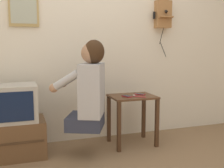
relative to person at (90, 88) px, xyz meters
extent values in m
cube|color=silver|center=(0.22, 0.58, 0.54)|extent=(6.80, 0.05, 2.55)
cube|color=#51331E|center=(0.56, 0.18, -0.16)|extent=(0.52, 0.41, 0.02)
cube|color=#452B1A|center=(0.33, 0.01, -0.45)|extent=(0.04, 0.04, 0.57)
cube|color=#452B1A|center=(0.80, 0.01, -0.45)|extent=(0.04, 0.04, 0.57)
cube|color=#452B1A|center=(0.33, 0.36, -0.45)|extent=(0.04, 0.04, 0.57)
cube|color=#452B1A|center=(0.80, 0.36, -0.45)|extent=(0.04, 0.04, 0.57)
cube|color=#2D3347|center=(-0.04, 0.02, -0.36)|extent=(0.49, 0.51, 0.14)
cube|color=#ADADB2|center=(0.02, -0.01, -0.02)|extent=(0.37, 0.47, 0.54)
sphere|color=#A37556|center=(0.02, -0.01, 0.36)|extent=(0.21, 0.21, 0.21)
ellipsoid|color=#382314|center=(0.05, -0.02, 0.37)|extent=(0.29, 0.29, 0.24)
cylinder|color=#ADADB2|center=(-0.26, -0.07, 0.10)|extent=(0.29, 0.19, 0.22)
cylinder|color=#ADADB2|center=(-0.12, 0.24, 0.10)|extent=(0.29, 0.19, 0.22)
sphere|color=#A37556|center=(-0.37, -0.02, 0.02)|extent=(0.09, 0.09, 0.09)
sphere|color=#A37556|center=(-0.23, 0.29, 0.02)|extent=(0.09, 0.09, 0.09)
cube|color=brown|center=(-0.75, 0.24, -0.54)|extent=(0.60, 0.44, 0.39)
cube|color=#432E1C|center=(-0.75, 0.02, -0.52)|extent=(0.54, 0.01, 0.02)
cube|color=#ADA89E|center=(-0.77, 0.23, -0.15)|extent=(0.51, 0.40, 0.38)
cube|color=#0C1938|center=(-0.77, 0.02, -0.15)|extent=(0.41, 0.01, 0.29)
cube|color=#9E6B3D|center=(1.11, 0.50, 0.83)|extent=(0.20, 0.11, 0.34)
cube|color=#9E6B3D|center=(1.11, 0.41, 0.79)|extent=(0.18, 0.07, 0.03)
cone|color=black|center=(1.11, 0.39, 0.85)|extent=(0.04, 0.05, 0.04)
cylinder|color=black|center=(0.99, 0.50, 0.81)|extent=(0.03, 0.03, 0.09)
cylinder|color=black|center=(1.09, 0.48, 0.56)|extent=(0.04, 0.04, 0.22)
cylinder|color=black|center=(1.12, 0.49, 0.38)|extent=(0.07, 0.06, 0.19)
cube|color=tan|center=(-0.60, 0.54, 0.87)|extent=(0.32, 0.02, 0.45)
cube|color=#A8AD99|center=(-0.60, 0.53, 0.87)|extent=(0.28, 0.01, 0.39)
cube|color=maroon|center=(0.47, 0.13, -0.14)|extent=(0.10, 0.14, 0.01)
cube|color=black|center=(0.47, 0.13, -0.14)|extent=(0.08, 0.11, 0.00)
cube|color=maroon|center=(0.67, 0.20, -0.14)|extent=(0.13, 0.13, 0.01)
cube|color=black|center=(0.67, 0.20, -0.14)|extent=(0.11, 0.10, 0.00)
cylinder|color=#D83F4C|center=(0.60, 0.07, -0.14)|extent=(0.12, 0.12, 0.01)
cube|color=white|center=(0.56, 0.12, -0.13)|extent=(0.03, 0.03, 0.01)
camera|label=1|loc=(-0.71, -2.79, 0.45)|focal=45.00mm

